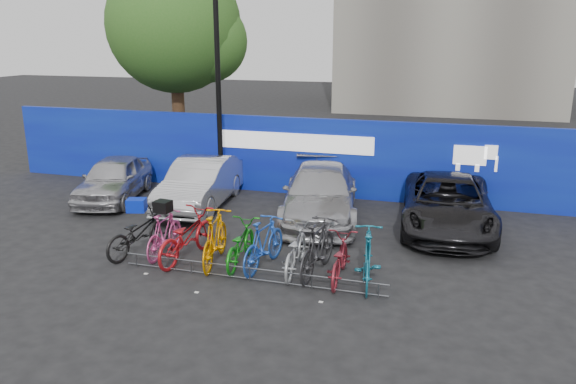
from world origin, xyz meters
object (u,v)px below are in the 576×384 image
at_px(bike_rack, 250,274).
at_px(car_3, 448,204).
at_px(bike_6, 295,249).
at_px(car_2, 320,193).
at_px(bike_3, 215,238).
at_px(bike_7, 318,248).
at_px(car_0, 114,179).
at_px(car_1, 200,183).
at_px(bike_4, 240,244).
at_px(bike_8, 339,259).
at_px(bike_2, 186,236).
at_px(bike_9, 368,257).
at_px(lamppost, 218,88).
at_px(tree, 180,29).
at_px(bike_0, 139,233).
at_px(bike_1, 164,233).
at_px(bike_5, 264,244).

xyz_separation_m(bike_rack, car_3, (3.71, 4.49, 0.51)).
xyz_separation_m(car_3, bike_6, (-2.97, -3.76, -0.18)).
relative_size(car_2, car_3, 1.00).
xyz_separation_m(bike_3, bike_7, (2.25, 0.11, -0.00)).
xyz_separation_m(car_0, car_1, (2.80, 0.11, 0.04)).
bearing_deg(bike_4, car_3, -141.97).
distance_m(car_1, bike_8, 6.26).
height_order(bike_2, bike_9, bike_9).
bearing_deg(car_3, bike_rack, -133.23).
bearing_deg(lamppost, tree, 127.51).
relative_size(car_0, bike_8, 2.19).
bearing_deg(lamppost, bike_0, -86.97).
height_order(car_0, bike_9, car_0).
relative_size(lamppost, bike_9, 3.17).
bearing_deg(bike_rack, bike_9, 13.26).
bearing_deg(bike_0, car_3, -135.65).
bearing_deg(lamppost, bike_9, -44.82).
height_order(car_1, car_2, car_2).
bearing_deg(bike_1, car_2, -129.14).
bearing_deg(lamppost, bike_3, -67.97).
bearing_deg(bike_9, bike_7, -18.16).
bearing_deg(bike_5, lamppost, -50.77).
height_order(car_3, bike_1, car_3).
relative_size(car_0, bike_0, 1.98).
bearing_deg(bike_0, bike_rack, -178.51).
relative_size(car_1, bike_7, 2.15).
height_order(car_1, bike_6, car_1).
bearing_deg(bike_6, bike_1, -4.88).
height_order(bike_1, bike_7, bike_7).
bearing_deg(car_1, car_3, -5.75).
relative_size(car_3, bike_6, 2.57).
bearing_deg(bike_rack, bike_2, 158.78).
xyz_separation_m(bike_rack, bike_5, (0.06, 0.71, 0.39)).
bearing_deg(bike_5, bike_6, -170.99).
bearing_deg(bike_rack, bike_1, 161.51).
distance_m(car_2, bike_3, 4.03).
bearing_deg(bike_rack, bike_6, 44.51).
bearing_deg(tree, bike_5, -55.50).
xyz_separation_m(bike_rack, bike_1, (-2.33, 0.78, 0.35)).
distance_m(lamppost, bike_1, 5.97).
height_order(bike_0, bike_3, bike_3).
bearing_deg(bike_3, bike_rack, 139.37).
xyz_separation_m(tree, bike_6, (7.52, -9.93, -4.58)).
distance_m(bike_1, bike_2, 0.61).
distance_m(bike_1, bike_5, 2.39).
xyz_separation_m(car_2, bike_4, (-0.89, -3.64, -0.23)).
bearing_deg(car_2, bike_3, -121.48).
relative_size(bike_rack, car_2, 1.17).
relative_size(bike_1, bike_9, 0.88).
height_order(car_0, bike_4, car_0).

